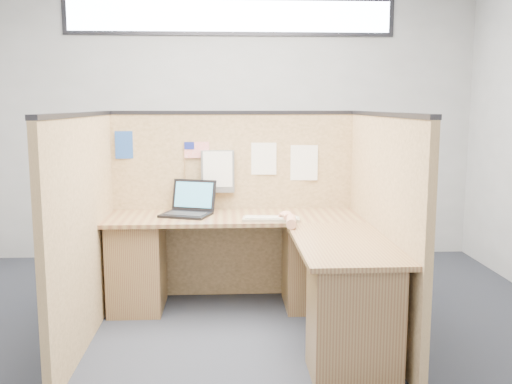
{
  "coord_description": "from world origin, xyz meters",
  "views": [
    {
      "loc": [
        -0.06,
        -3.64,
        1.58
      ],
      "look_at": [
        0.16,
        0.5,
        0.94
      ],
      "focal_mm": 40.0,
      "sensor_mm": 36.0,
      "label": 1
    }
  ],
  "objects": [
    {
      "name": "l_desk",
      "position": [
        0.18,
        0.29,
        0.39
      ],
      "size": [
        1.95,
        1.75,
        0.73
      ],
      "color": "brown",
      "rests_on": "floor"
    },
    {
      "name": "paper_right",
      "position": [
        0.58,
        0.97,
        1.11
      ],
      "size": [
        0.23,
        0.02,
        0.29
      ],
      "primitive_type": "cube",
      "rotation": [
        0.0,
        0.0,
        -0.07
      ],
      "color": "white",
      "rests_on": "cubicle_partitions"
    },
    {
      "name": "wall_back",
      "position": [
        0.0,
        2.25,
        1.4
      ],
      "size": [
        5.0,
        0.0,
        5.0
      ],
      "primitive_type": "plane",
      "rotation": [
        1.57,
        0.0,
        0.0
      ],
      "color": "#9DA0A2",
      "rests_on": "floor"
    },
    {
      "name": "file_holder",
      "position": [
        -0.12,
        0.94,
        1.05
      ],
      "size": [
        0.27,
        0.05,
        0.34
      ],
      "color": "slate",
      "rests_on": "cubicle_partitions"
    },
    {
      "name": "clerestory_window",
      "position": [
        0.0,
        2.23,
        2.45
      ],
      "size": [
        3.3,
        0.04,
        0.38
      ],
      "color": "#232328",
      "rests_on": "wall_back"
    },
    {
      "name": "american_flag",
      "position": [
        -0.31,
        0.96,
        1.21
      ],
      "size": [
        0.2,
        0.01,
        0.35
      ],
      "color": "olive",
      "rests_on": "cubicle_partitions"
    },
    {
      "name": "wall_front",
      "position": [
        0.0,
        -2.25,
        1.4
      ],
      "size": [
        5.0,
        0.0,
        5.0
      ],
      "primitive_type": "plane",
      "rotation": [
        -1.57,
        0.0,
        0.0
      ],
      "color": "#9DA0A2",
      "rests_on": "floor"
    },
    {
      "name": "blue_poster",
      "position": [
        -0.86,
        0.97,
        1.26
      ],
      "size": [
        0.16,
        0.03,
        0.22
      ],
      "primitive_type": "cube",
      "rotation": [
        0.0,
        0.0,
        0.14
      ],
      "color": "#1F4490",
      "rests_on": "cubicle_partitions"
    },
    {
      "name": "laptop",
      "position": [
        -0.37,
        0.76,
        0.79
      ],
      "size": [
        0.43,
        0.45,
        0.26
      ],
      "rotation": [
        0.0,
        0.0,
        -0.34
      ],
      "color": "black",
      "rests_on": "l_desk"
    },
    {
      "name": "floor",
      "position": [
        0.0,
        0.0,
        0.0
      ],
      "size": [
        5.0,
        5.0,
        0.0
      ],
      "primitive_type": "plane",
      "color": "#1E212B",
      "rests_on": "ground"
    },
    {
      "name": "paper_left",
      "position": [
        0.25,
        0.97,
        1.14
      ],
      "size": [
        0.2,
        0.01,
        0.26
      ],
      "primitive_type": "cube",
      "rotation": [
        0.0,
        0.0,
        -0.03
      ],
      "color": "white",
      "rests_on": "cubicle_partitions"
    },
    {
      "name": "hand_forearm",
      "position": [
        0.39,
        0.34,
        0.77
      ],
      "size": [
        0.11,
        0.38,
        0.08
      ],
      "color": "tan",
      "rests_on": "l_desk"
    },
    {
      "name": "mouse",
      "position": [
        0.38,
        0.48,
        0.75
      ],
      "size": [
        0.12,
        0.08,
        0.04
      ],
      "primitive_type": "ellipsoid",
      "rotation": [
        0.0,
        0.0,
        -0.16
      ],
      "color": "silver",
      "rests_on": "l_desk"
    },
    {
      "name": "keyboard",
      "position": [
        0.27,
        0.48,
        0.74
      ],
      "size": [
        0.43,
        0.19,
        0.03
      ],
      "rotation": [
        0.0,
        0.0,
        -0.11
      ],
      "color": "gray",
      "rests_on": "l_desk"
    },
    {
      "name": "cubicle_partitions",
      "position": [
        0.0,
        0.43,
        0.77
      ],
      "size": [
        2.06,
        1.83,
        1.53
      ],
      "color": "olive",
      "rests_on": "floor"
    }
  ]
}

